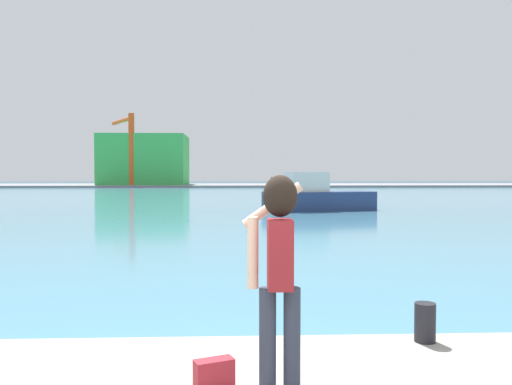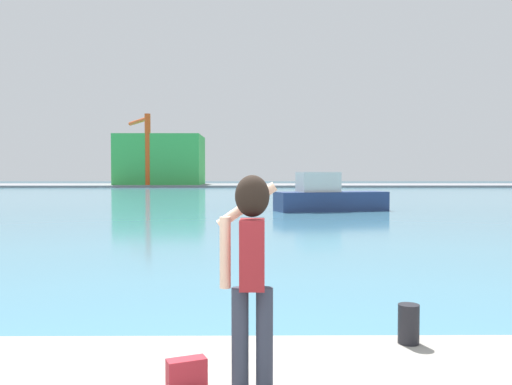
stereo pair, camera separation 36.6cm
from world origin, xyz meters
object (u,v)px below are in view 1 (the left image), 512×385
Objects in this scene: harbor_bollard at (425,322)px; person_photographer at (279,258)px; warehouse_left at (145,160)px; handbag at (214,374)px; boat_moored at (317,197)px; port_crane at (129,140)px.

person_photographer is at bearing -146.17° from harbor_bollard.
person_photographer is 0.12× the size of warehouse_left.
handbag is 0.79× the size of harbor_bollard.
boat_moored is 0.58× the size of port_crane.
port_crane reaches higher than harbor_bollard.
warehouse_left is (-15.95, 91.03, 4.17)m from handbag.
person_photographer is at bearing -77.94° from port_crane.
warehouse_left reaches higher than harbor_bollard.
warehouse_left is at bearing 11.56° from person_photographer.
harbor_bollard is at bearing 27.07° from handbag.
person_photographer is at bearing -79.74° from warehouse_left.
handbag is at bearing -78.27° from port_crane.
harbor_bollard is 0.03× the size of port_crane.
boat_moored is at bearing -8.37° from person_photographer.
person_photographer is 92.55m from warehouse_left.
warehouse_left is (-21.11, 63.83, 3.94)m from boat_moored.
person_photographer reaches higher than harbor_bollard.
harbor_bollard is (1.62, 1.09, -0.86)m from person_photographer.
boat_moored is at bearing 79.26° from handbag.
person_photographer is 88.98m from port_crane.
port_crane is at bearing -115.98° from warehouse_left.
harbor_bollard is at bearing -54.87° from person_photographer.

